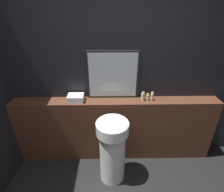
# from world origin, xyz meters

# --- Properties ---
(wall_back) EXTENTS (8.00, 0.06, 2.50)m
(wall_back) POSITION_xyz_m (0.00, 1.69, 1.25)
(wall_back) COLOR black
(wall_back) RESTS_ON ground_plane
(vanity_counter) EXTENTS (2.88, 0.23, 0.99)m
(vanity_counter) POSITION_xyz_m (0.00, 1.55, 0.49)
(vanity_counter) COLOR #512D1E
(vanity_counter) RESTS_ON ground_plane
(pedestal_sink) EXTENTS (0.40, 0.40, 0.93)m
(pedestal_sink) POSITION_xyz_m (-0.05, 1.13, 0.50)
(pedestal_sink) COLOR white
(pedestal_sink) RESTS_ON ground_plane
(mirror) EXTENTS (0.68, 0.03, 0.66)m
(mirror) POSITION_xyz_m (-0.04, 1.64, 1.32)
(mirror) COLOR black
(mirror) RESTS_ON vanity_counter
(towel_stack) EXTENTS (0.21, 0.17, 0.09)m
(towel_stack) POSITION_xyz_m (-0.54, 1.55, 1.03)
(towel_stack) COLOR white
(towel_stack) RESTS_ON vanity_counter
(shampoo_bottle) EXTENTS (0.05, 0.05, 0.13)m
(shampoo_bottle) POSITION_xyz_m (0.37, 1.55, 1.04)
(shampoo_bottle) COLOR #C6B284
(shampoo_bottle) RESTS_ON vanity_counter
(conditioner_bottle) EXTENTS (0.05, 0.05, 0.10)m
(conditioner_bottle) POSITION_xyz_m (0.44, 1.55, 1.03)
(conditioner_bottle) COLOR #C6B284
(conditioner_bottle) RESTS_ON vanity_counter
(lotion_bottle) EXTENTS (0.04, 0.04, 0.12)m
(lotion_bottle) POSITION_xyz_m (0.49, 1.55, 1.04)
(lotion_bottle) COLOR #C6B284
(lotion_bottle) RESTS_ON vanity_counter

